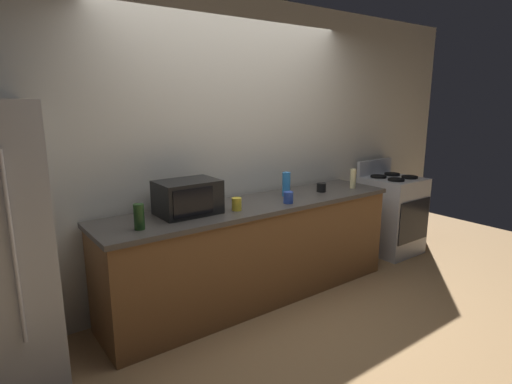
{
  "coord_description": "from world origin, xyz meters",
  "views": [
    {
      "loc": [
        -2.12,
        -2.45,
        1.8
      ],
      "look_at": [
        0.0,
        0.4,
        1.0
      ],
      "focal_mm": 29.2,
      "sensor_mm": 36.0,
      "label": 1
    }
  ],
  "objects_px": {
    "bottle_spray_cleaner": "(286,184)",
    "mug_black": "(321,187)",
    "stove_range": "(391,214)",
    "bottle_wine": "(139,217)",
    "microwave": "(188,197)",
    "mug_blue": "(288,197)",
    "bottle_hand_soap": "(353,179)",
    "mug_yellow": "(237,204)"
  },
  "relations": [
    {
      "from": "mug_black",
      "to": "mug_blue",
      "type": "distance_m",
      "value": 0.58
    },
    {
      "from": "bottle_spray_cleaner",
      "to": "mug_yellow",
      "type": "xyz_separation_m",
      "value": [
        -0.66,
        -0.15,
        -0.06
      ]
    },
    {
      "from": "stove_range",
      "to": "mug_black",
      "type": "xyz_separation_m",
      "value": [
        -1.21,
        -0.02,
        0.48
      ]
    },
    {
      "from": "mug_yellow",
      "to": "mug_blue",
      "type": "xyz_separation_m",
      "value": [
        0.5,
        -0.07,
        -0.0
      ]
    },
    {
      "from": "stove_range",
      "to": "mug_black",
      "type": "bearing_deg",
      "value": -179.24
    },
    {
      "from": "bottle_spray_cleaner",
      "to": "mug_blue",
      "type": "distance_m",
      "value": 0.28
    },
    {
      "from": "stove_range",
      "to": "bottle_hand_soap",
      "type": "xyz_separation_m",
      "value": [
        -0.83,
        -0.09,
        0.54
      ]
    },
    {
      "from": "bottle_spray_cleaner",
      "to": "mug_yellow",
      "type": "height_order",
      "value": "bottle_spray_cleaner"
    },
    {
      "from": "microwave",
      "to": "mug_yellow",
      "type": "height_order",
      "value": "microwave"
    },
    {
      "from": "microwave",
      "to": "bottle_hand_soap",
      "type": "xyz_separation_m",
      "value": [
        1.81,
        -0.14,
        -0.04
      ]
    },
    {
      "from": "bottle_hand_soap",
      "to": "mug_yellow",
      "type": "bearing_deg",
      "value": -179.61
    },
    {
      "from": "bottle_spray_cleaner",
      "to": "mug_black",
      "type": "relative_size",
      "value": 2.49
    },
    {
      "from": "mug_blue",
      "to": "stove_range",
      "type": "bearing_deg",
      "value": 5.44
    },
    {
      "from": "stove_range",
      "to": "mug_yellow",
      "type": "distance_m",
      "value": 2.33
    },
    {
      "from": "stove_range",
      "to": "bottle_wine",
      "type": "bearing_deg",
      "value": -177.9
    },
    {
      "from": "microwave",
      "to": "bottle_spray_cleaner",
      "type": "height_order",
      "value": "microwave"
    },
    {
      "from": "bottle_hand_soap",
      "to": "mug_yellow",
      "type": "height_order",
      "value": "bottle_hand_soap"
    },
    {
      "from": "bottle_wine",
      "to": "mug_black",
      "type": "bearing_deg",
      "value": 2.94
    },
    {
      "from": "stove_range",
      "to": "bottle_hand_soap",
      "type": "distance_m",
      "value": 0.99
    },
    {
      "from": "bottle_spray_cleaner",
      "to": "mug_blue",
      "type": "relative_size",
      "value": 2.24
    },
    {
      "from": "mug_black",
      "to": "mug_yellow",
      "type": "height_order",
      "value": "mug_yellow"
    },
    {
      "from": "microwave",
      "to": "bottle_hand_soap",
      "type": "height_order",
      "value": "microwave"
    },
    {
      "from": "bottle_spray_cleaner",
      "to": "mug_black",
      "type": "distance_m",
      "value": 0.41
    },
    {
      "from": "bottle_spray_cleaner",
      "to": "microwave",
      "type": "bearing_deg",
      "value": -179.98
    },
    {
      "from": "microwave",
      "to": "bottle_spray_cleaner",
      "type": "relative_size",
      "value": 2.1
    },
    {
      "from": "mug_black",
      "to": "mug_blue",
      "type": "xyz_separation_m",
      "value": [
        -0.56,
        -0.15,
        0.01
      ]
    },
    {
      "from": "mug_yellow",
      "to": "mug_black",
      "type": "bearing_deg",
      "value": 4.51
    },
    {
      "from": "microwave",
      "to": "mug_black",
      "type": "relative_size",
      "value": 5.23
    },
    {
      "from": "microwave",
      "to": "mug_yellow",
      "type": "xyz_separation_m",
      "value": [
        0.37,
        -0.15,
        -0.08
      ]
    },
    {
      "from": "bottle_hand_soap",
      "to": "mug_yellow",
      "type": "relative_size",
      "value": 1.88
    },
    {
      "from": "microwave",
      "to": "mug_blue",
      "type": "xyz_separation_m",
      "value": [
        0.87,
        -0.22,
        -0.08
      ]
    },
    {
      "from": "bottle_spray_cleaner",
      "to": "mug_yellow",
      "type": "distance_m",
      "value": 0.68
    },
    {
      "from": "stove_range",
      "to": "microwave",
      "type": "height_order",
      "value": "microwave"
    },
    {
      "from": "bottle_wine",
      "to": "stove_range",
      "type": "bearing_deg",
      "value": 2.1
    },
    {
      "from": "mug_black",
      "to": "mug_yellow",
      "type": "xyz_separation_m",
      "value": [
        -1.07,
        -0.08,
        0.01
      ]
    },
    {
      "from": "stove_range",
      "to": "mug_black",
      "type": "height_order",
      "value": "stove_range"
    },
    {
      "from": "bottle_wine",
      "to": "mug_blue",
      "type": "bearing_deg",
      "value": -2.35
    },
    {
      "from": "stove_range",
      "to": "bottle_wine",
      "type": "height_order",
      "value": "bottle_wine"
    },
    {
      "from": "bottle_wine",
      "to": "mug_blue",
      "type": "distance_m",
      "value": 1.34
    },
    {
      "from": "microwave",
      "to": "bottle_spray_cleaner",
      "type": "bearing_deg",
      "value": 0.02
    },
    {
      "from": "microwave",
      "to": "bottle_spray_cleaner",
      "type": "distance_m",
      "value": 1.03
    },
    {
      "from": "mug_blue",
      "to": "mug_black",
      "type": "bearing_deg",
      "value": 15.14
    }
  ]
}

